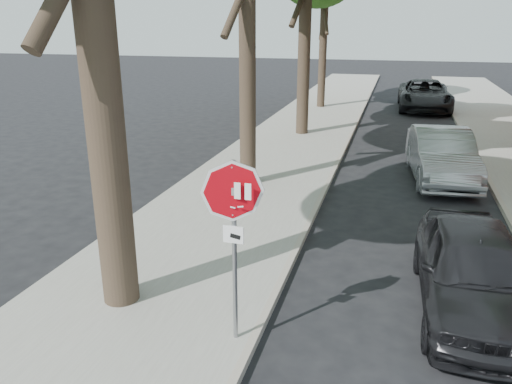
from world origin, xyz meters
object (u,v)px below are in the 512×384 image
Objects in this scene: car_a at (473,270)px; stop_sign at (233,218)px; car_b at (442,155)px; car_d at (425,95)px.

stop_sign is at bearing -151.24° from car_a.
stop_sign reaches higher than car_b.
stop_sign is 4.02m from car_a.
car_d is (0.00, 20.22, 0.08)m from car_a.
car_a is at bearing -95.41° from car_b.
car_b reaches higher than car_a.
stop_sign is 0.47× the size of car_d.
car_d is (0.00, 12.96, 0.04)m from car_b.
car_d is (3.30, 22.14, -1.17)m from stop_sign.
car_b is at bearing 88.56° from car_a.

